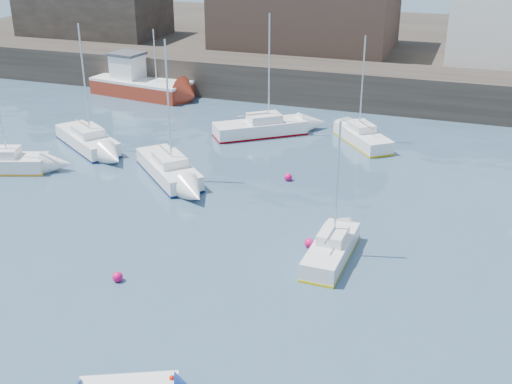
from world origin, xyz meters
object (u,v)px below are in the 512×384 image
(fishing_boat, at_px, (138,82))
(sailboat_c, at_px, (331,249))
(buoy_near, at_px, (118,281))
(sailboat_h, at_px, (261,128))
(sailboat_b, at_px, (169,168))
(buoy_far, at_px, (288,180))
(sailboat_f, at_px, (362,137))
(sailboat_e, at_px, (87,140))
(buoy_mid, at_px, (309,247))

(fishing_boat, distance_m, sailboat_c, 31.39)
(sailboat_c, bearing_deg, buoy_near, -149.11)
(sailboat_h, bearing_deg, sailboat_b, -105.73)
(sailboat_h, height_order, buoy_far, sailboat_h)
(fishing_boat, relative_size, sailboat_f, 1.26)
(buoy_near, bearing_deg, sailboat_f, 72.82)
(sailboat_e, xyz_separation_m, buoy_far, (14.27, -1.11, -0.53))
(sailboat_e, bearing_deg, sailboat_f, 21.63)
(sailboat_c, height_order, sailboat_f, sailboat_f)
(buoy_mid, bearing_deg, buoy_near, -140.68)
(buoy_near, bearing_deg, buoy_mid, 39.32)
(sailboat_c, relative_size, buoy_near, 14.12)
(sailboat_c, xyz_separation_m, sailboat_e, (-18.76, 9.35, 0.05))
(buoy_near, relative_size, buoy_mid, 1.01)
(sailboat_h, relative_size, buoy_near, 18.50)
(buoy_mid, height_order, buoy_far, buoy_far)
(fishing_boat, relative_size, sailboat_c, 1.41)
(fishing_boat, relative_size, buoy_far, 19.60)
(buoy_near, bearing_deg, sailboat_b, 105.77)
(sailboat_f, xyz_separation_m, buoy_near, (-6.49, -21.00, -0.50))
(sailboat_b, distance_m, sailboat_c, 13.02)
(sailboat_b, height_order, sailboat_h, sailboat_h)
(sailboat_c, distance_m, buoy_far, 9.40)
(sailboat_f, bearing_deg, sailboat_c, -84.22)
(sailboat_h, height_order, buoy_near, sailboat_h)
(sailboat_h, xyz_separation_m, buoy_mid, (7.51, -14.82, -0.54))
(sailboat_e, bearing_deg, buoy_near, -53.19)
(fishing_boat, distance_m, buoy_mid, 29.98)
(fishing_boat, xyz_separation_m, buoy_near, (13.93, -27.19, -1.10))
(fishing_boat, bearing_deg, buoy_near, -62.88)
(sailboat_e, relative_size, buoy_mid, 18.32)
(sailboat_b, bearing_deg, buoy_mid, -29.25)
(buoy_near, height_order, buoy_mid, buoy_near)
(buoy_mid, bearing_deg, sailboat_h, 116.87)
(sailboat_c, distance_m, sailboat_h, 17.89)
(buoy_far, bearing_deg, buoy_mid, -66.33)
(sailboat_e, bearing_deg, buoy_far, -4.43)
(buoy_far, bearing_deg, sailboat_b, -165.24)
(sailboat_e, bearing_deg, sailboat_b, -21.32)
(sailboat_e, height_order, buoy_near, sailboat_e)
(fishing_boat, distance_m, sailboat_h, 14.92)
(buoy_mid, bearing_deg, sailboat_b, 150.75)
(sailboat_c, distance_m, sailboat_f, 16.22)
(buoy_near, bearing_deg, sailboat_c, 30.89)
(buoy_near, bearing_deg, buoy_far, 74.49)
(sailboat_f, xyz_separation_m, sailboat_h, (-7.10, -0.52, 0.04))
(sailboat_c, distance_m, sailboat_e, 20.96)
(sailboat_f, height_order, buoy_far, sailboat_f)
(fishing_boat, distance_m, buoy_near, 30.57)
(fishing_boat, bearing_deg, buoy_mid, -45.96)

